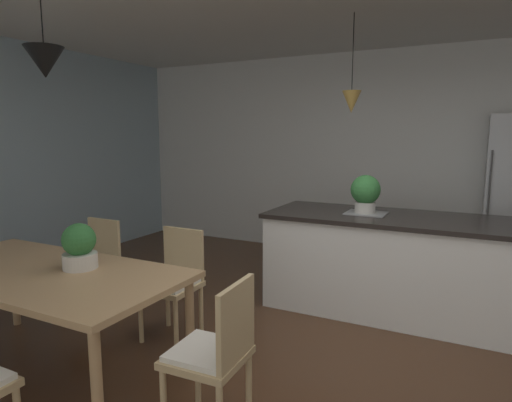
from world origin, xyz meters
TOP-DOWN VIEW (x-y plane):
  - ground_plane at (0.00, 0.00)m, footprint 10.00×8.40m
  - wall_back_kitchen at (0.00, 3.26)m, footprint 10.00×0.12m
  - dining_table at (-1.83, -0.75)m, footprint 1.99×0.96m
  - chair_far_right at (-1.38, 0.10)m, footprint 0.40×0.40m
  - chair_far_left at (-2.28, 0.10)m, footprint 0.41×0.41m
  - chair_kitchen_end at (-0.47, -0.75)m, footprint 0.42×0.42m
  - kitchen_island at (0.12, 1.41)m, footprint 2.34×0.93m
  - pendant_over_table at (-1.70, -0.71)m, footprint 0.24×0.24m
  - pendant_over_island_main at (-0.34, 1.41)m, footprint 0.17×0.17m
  - potted_plant_on_island at (-0.18, 1.41)m, footprint 0.27×0.27m
  - potted_plant_on_table at (-1.62, -0.61)m, footprint 0.23×0.23m

SIDE VIEW (x-z plane):
  - ground_plane at x=0.00m, z-range -0.04..0.00m
  - kitchen_island at x=0.12m, z-range 0.01..0.92m
  - chair_far_right at x=-1.38m, z-range 0.04..0.91m
  - chair_far_left at x=-2.28m, z-range 0.04..0.91m
  - chair_kitchen_end at x=-0.47m, z-range 0.04..0.91m
  - dining_table at x=-1.83m, z-range 0.30..1.04m
  - potted_plant_on_table at x=-1.62m, z-range 0.73..1.04m
  - potted_plant_on_island at x=-0.18m, z-range 0.92..1.28m
  - wall_back_kitchen at x=0.00m, z-range 0.00..2.70m
  - pendant_over_island_main at x=-0.34m, z-range 1.49..2.36m
  - pendant_over_table at x=-1.70m, z-range 1.71..2.43m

